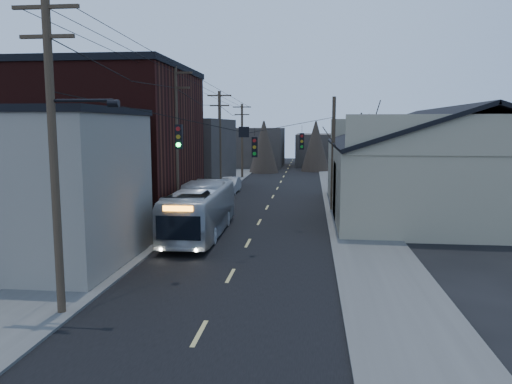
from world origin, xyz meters
TOP-DOWN VIEW (x-y plane):
  - ground at (0.00, 0.00)m, footprint 160.00×160.00m
  - road_surface at (0.00, 30.00)m, footprint 9.00×110.00m
  - sidewalk_left at (-6.50, 30.00)m, footprint 4.00×110.00m
  - sidewalk_right at (6.50, 30.00)m, footprint 4.00×110.00m
  - building_clapboard at (-9.00, 9.00)m, footprint 8.00×8.00m
  - building_brick at (-10.00, 20.00)m, footprint 10.00×12.00m
  - building_left_far at (-9.50, 36.00)m, footprint 9.00×14.00m
  - warehouse at (13.00, 25.00)m, footprint 16.16×20.60m
  - building_far_left at (-6.00, 65.00)m, footprint 10.00×12.00m
  - building_far_right at (7.00, 70.00)m, footprint 12.00×14.00m
  - bare_tree at (6.50, 20.00)m, footprint 0.40×0.40m
  - utility_lines at (-3.11, 24.14)m, footprint 11.24×45.28m
  - bus at (-2.99, 15.65)m, footprint 2.71×10.78m
  - parked_car at (-4.30, 34.02)m, footprint 1.68×4.62m

SIDE VIEW (x-z plane):
  - ground at x=0.00m, z-range 0.00..0.00m
  - road_surface at x=0.00m, z-range 0.00..0.02m
  - sidewalk_left at x=-6.50m, z-range 0.00..0.12m
  - sidewalk_right at x=6.50m, z-range 0.00..0.12m
  - parked_car at x=-4.30m, z-range 0.00..1.51m
  - bus at x=-2.99m, z-range 0.00..2.99m
  - building_far_right at x=7.00m, z-range 0.00..5.00m
  - warehouse at x=13.00m, z-range -1.17..6.56m
  - building_far_left at x=-6.00m, z-range 0.00..6.00m
  - building_clapboard at x=-9.00m, z-range 0.00..7.00m
  - building_left_far at x=-9.50m, z-range 0.00..7.00m
  - bare_tree at x=6.50m, z-range 0.00..7.20m
  - utility_lines at x=-3.11m, z-range -0.30..10.20m
  - building_brick at x=-10.00m, z-range 0.00..10.00m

